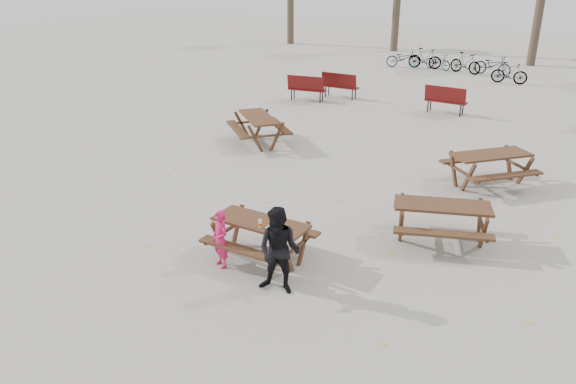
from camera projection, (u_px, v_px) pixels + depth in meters
The scene contains 13 objects.
ground at pixel (261, 258), 10.67m from camera, with size 80.00×80.00×0.00m, color gray.
main_picnic_table at pixel (261, 230), 10.45m from camera, with size 1.80×1.45×0.78m.
food_tray at pixel (271, 228), 10.06m from camera, with size 0.18×0.11×0.04m, color white.
bread_roll at pixel (271, 226), 10.05m from camera, with size 0.14×0.06×0.05m, color tan.
soda_bottle at pixel (260, 224), 10.10m from camera, with size 0.07×0.07×0.17m.
child at pixel (220, 239), 10.19m from camera, with size 0.40×0.27×1.11m, color #CA1955.
adult at pixel (279, 251), 9.33m from camera, with size 0.75×0.58×1.54m, color black.
picnic_table_east at pixel (441, 223), 11.17m from camera, with size 1.87×1.50×0.80m, color #3C2415, non-canonical shape.
picnic_table_north at pixel (259, 130), 17.11m from camera, with size 1.96×1.58×0.85m, color #3C2415, non-canonical shape.
picnic_table_far at pixel (489, 169), 13.93m from camera, with size 1.93×1.56×0.83m, color #3C2415, non-canonical shape.
park_bench_row at pixel (417, 96), 20.86m from camera, with size 12.12×2.22×1.03m.
bicycle_row at pixel (454, 63), 27.65m from camera, with size 7.23×2.61×1.02m.
fallen_leaves at pixel (342, 215), 12.42m from camera, with size 11.00×11.00×0.01m, color gold, non-canonical shape.
Camera 1 is at (5.20, -7.79, 5.29)m, focal length 35.00 mm.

